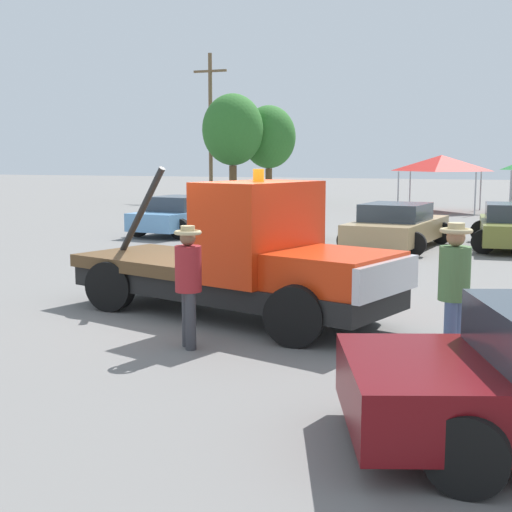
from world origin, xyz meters
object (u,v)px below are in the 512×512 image
(tow_truck, at_px, (245,262))
(parked_car_tan, at_px, (397,226))
(person_at_hood, at_px, (188,277))
(utility_pole, at_px, (211,123))
(person_near_truck, at_px, (454,283))
(parked_car_skyblue, at_px, (182,216))
(tree_center, at_px, (269,137))
(canopy_tent_red, at_px, (441,163))
(traffic_cone, at_px, (244,257))
(parked_car_cream, at_px, (265,222))
(tree_left, at_px, (233,130))

(tow_truck, relative_size, parked_car_tan, 1.25)
(person_at_hood, xyz_separation_m, utility_pole, (-14.54, 32.42, 3.77))
(person_near_truck, bearing_deg, parked_car_skyblue, -42.70)
(parked_car_tan, relative_size, tree_center, 0.86)
(person_at_hood, bearing_deg, utility_pole, -105.55)
(parked_car_tan, bearing_deg, tow_truck, -177.67)
(canopy_tent_red, distance_m, tree_center, 11.69)
(parked_car_skyblue, xyz_separation_m, tree_center, (-3.51, 18.43, 3.22))
(person_near_truck, xyz_separation_m, traffic_cone, (-5.64, 6.84, -0.84))
(parked_car_skyblue, bearing_deg, parked_car_tan, -92.00)
(utility_pole, bearing_deg, parked_car_cream, -61.12)
(person_near_truck, bearing_deg, parked_car_tan, -68.26)
(tow_truck, xyz_separation_m, person_at_hood, (-0.06, -1.99, 0.06))
(person_near_truck, bearing_deg, parked_car_cream, -51.04)
(parked_car_cream, bearing_deg, tow_truck, -152.86)
(parked_car_tan, xyz_separation_m, tree_center, (-11.21, 19.62, 3.21))
(person_at_hood, relative_size, traffic_cone, 3.15)
(person_near_truck, height_order, tree_center, tree_center)
(parked_car_tan, xyz_separation_m, tree_left, (-12.62, 17.41, 3.59))
(parked_car_tan, distance_m, tree_center, 22.82)
(person_at_hood, xyz_separation_m, tree_left, (-11.86, 29.66, 3.21))
(person_near_truck, distance_m, traffic_cone, 8.91)
(person_near_truck, height_order, person_at_hood, person_near_truck)
(person_near_truck, height_order, traffic_cone, person_near_truck)
(traffic_cone, bearing_deg, parked_car_cream, 104.61)
(person_near_truck, distance_m, parked_car_skyblue, 16.73)
(person_at_hood, relative_size, parked_car_cream, 0.35)
(canopy_tent_red, bearing_deg, parked_car_skyblue, -117.24)
(parked_car_cream, height_order, traffic_cone, parked_car_cream)
(parked_car_cream, distance_m, canopy_tent_red, 15.68)
(person_near_truck, distance_m, person_at_hood, 3.57)
(parked_car_tan, relative_size, tree_left, 0.79)
(canopy_tent_red, distance_m, tree_left, 12.45)
(parked_car_cream, height_order, utility_pole, utility_pole)
(canopy_tent_red, distance_m, traffic_cone, 20.35)
(parked_car_tan, height_order, traffic_cone, parked_car_tan)
(person_near_truck, relative_size, traffic_cone, 3.37)
(canopy_tent_red, relative_size, utility_pole, 0.40)
(traffic_cone, bearing_deg, canopy_tent_red, 83.41)
(tow_truck, relative_size, person_at_hood, 3.59)
(person_near_truck, xyz_separation_m, parked_car_cream, (-6.93, 11.78, -0.44))
(parked_car_cream, xyz_separation_m, parked_car_tan, (4.14, 0.06, 0.00))
(tow_truck, xyz_separation_m, parked_car_skyblue, (-6.99, 11.45, -0.31))
(parked_car_tan, distance_m, canopy_tent_red, 15.21)
(tow_truck, xyz_separation_m, parked_car_cream, (-3.44, 10.20, -0.31))
(parked_car_cream, bearing_deg, tree_left, 34.40)
(tow_truck, height_order, tree_center, tree_center)
(parked_car_tan, bearing_deg, utility_pole, 43.43)
(tow_truck, height_order, parked_car_tan, tow_truck)
(person_at_hood, xyz_separation_m, canopy_tent_red, (0.23, 27.35, 1.37))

